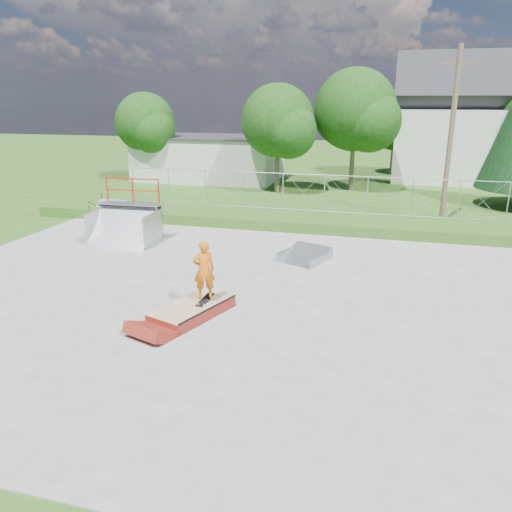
{
  "coord_description": "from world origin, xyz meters",
  "views": [
    {
      "loc": [
        4.99,
        -12.96,
        5.7
      ],
      "look_at": [
        1.19,
        1.1,
        1.1
      ],
      "focal_mm": 35.0,
      "sensor_mm": 36.0,
      "label": 1
    }
  ],
  "objects_px": {
    "grind_box": "(192,310)",
    "flat_bank_ramp": "(304,256)",
    "skater": "(204,272)",
    "quarter_pipe": "(122,214)"
  },
  "relations": [
    {
      "from": "grind_box",
      "to": "skater",
      "type": "relative_size",
      "value": 1.65
    },
    {
      "from": "grind_box",
      "to": "flat_bank_ramp",
      "type": "height_order",
      "value": "flat_bank_ramp"
    },
    {
      "from": "grind_box",
      "to": "quarter_pipe",
      "type": "distance_m",
      "value": 8.11
    },
    {
      "from": "skater",
      "to": "flat_bank_ramp",
      "type": "bearing_deg",
      "value": -137.61
    },
    {
      "from": "grind_box",
      "to": "skater",
      "type": "xyz_separation_m",
      "value": [
        0.27,
        0.26,
        1.04
      ]
    },
    {
      "from": "grind_box",
      "to": "quarter_pipe",
      "type": "height_order",
      "value": "quarter_pipe"
    },
    {
      "from": "flat_bank_ramp",
      "to": "skater",
      "type": "bearing_deg",
      "value": -87.26
    },
    {
      "from": "grind_box",
      "to": "flat_bank_ramp",
      "type": "relative_size",
      "value": 1.67
    },
    {
      "from": "quarter_pipe",
      "to": "skater",
      "type": "height_order",
      "value": "quarter_pipe"
    },
    {
      "from": "flat_bank_ramp",
      "to": "grind_box",
      "type": "bearing_deg",
      "value": -88.93
    }
  ]
}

